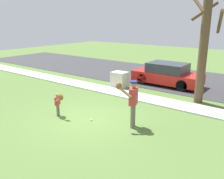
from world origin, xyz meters
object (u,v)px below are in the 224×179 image
person_child (59,101)px  baseball (91,120)px  person_adult (132,99)px  street_tree_near (204,38)px  parked_hatchback_red (167,74)px  utility_cabinet (120,80)px

person_child → baseball: person_child is taller
person_adult → street_tree_near: (1.04, 4.27, 1.93)m
person_adult → parked_hatchback_red: 6.47m
utility_cabinet → baseball: bearing=-67.4°
baseball → parked_hatchback_red: parked_hatchback_red is taller
street_tree_near → parked_hatchback_red: street_tree_near is taller
person_adult → street_tree_near: 4.80m
person_child → utility_cabinet: bearing=79.4°
street_tree_near → parked_hatchback_red: size_ratio=1.42×
person_adult → utility_cabinet: 5.46m
person_child → street_tree_near: (3.92, 5.19, 2.36)m
baseball → parked_hatchback_red: bearing=89.6°
utility_cabinet → parked_hatchback_red: parked_hatchback_red is taller
person_child → utility_cabinet: (-0.60, 5.09, -0.20)m
person_child → street_tree_near: size_ratio=0.18×
person_adult → baseball: size_ratio=23.47×
baseball → parked_hatchback_red: (0.05, 6.76, 0.62)m
person_adult → street_tree_near: size_ratio=0.31×
parked_hatchback_red → person_adult: bearing=103.4°
utility_cabinet → parked_hatchback_red: bearing=47.0°
person_adult → baseball: person_adult is taller
utility_cabinet → person_child: bearing=-83.3°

